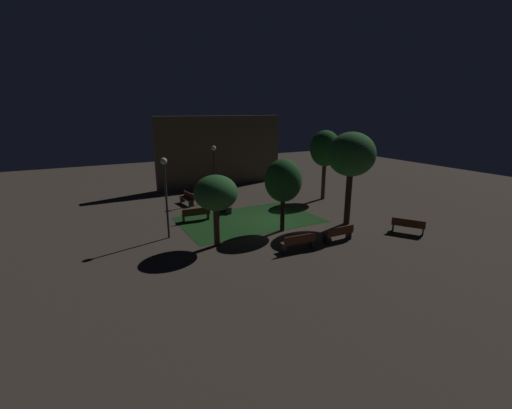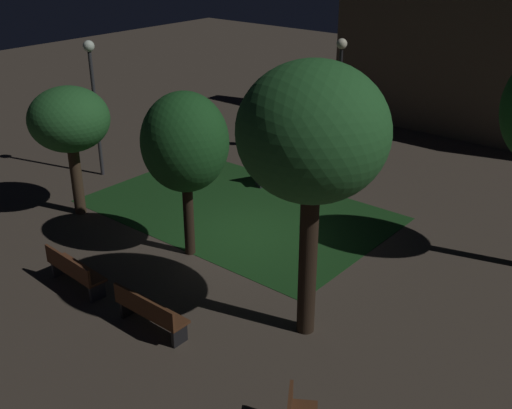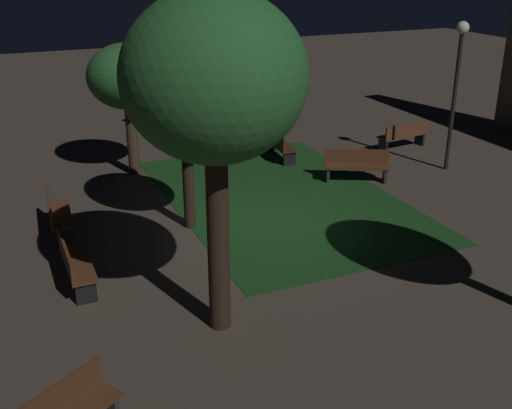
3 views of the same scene
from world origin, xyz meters
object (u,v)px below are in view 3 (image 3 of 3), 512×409
Objects in this scene: bench_back_row at (278,143)px; bench_by_lamp at (357,165)px; lamp_post_plaza_east at (186,54)px; bench_lawn_edge at (404,135)px; tree_tall_center at (214,81)px; tree_near_wall at (128,78)px; bench_corner at (74,262)px; tree_back_right at (185,102)px; bench_front_left at (57,214)px; lamp_post_near_wall at (457,71)px.

bench_back_row is 2.98m from bench_by_lamp.
lamp_post_plaza_east is at bearing -146.77° from bench_by_lamp.
bench_back_row and bench_lawn_edge have the same top height.
tree_tall_center is at bearing -31.40° from bench_back_row.
bench_back_row is at bearing -100.10° from bench_lawn_edge.
bench_back_row is 0.49× the size of tree_near_wall.
bench_lawn_edge is at bearing 113.46° from bench_corner.
bench_back_row is 0.32× the size of tree_tall_center.
tree_near_wall is 0.84× the size of lamp_post_plaza_east.
tree_tall_center is at bearing -10.94° from tree_back_right.
bench_by_lamp is at bearing 109.42° from bench_corner.
bench_by_lamp is at bearing 91.94° from bench_front_left.
bench_back_row is 0.43× the size of tree_back_right.
bench_front_left is at bearing -106.67° from tree_back_right.
lamp_post_near_wall is (-2.68, 11.23, 2.46)m from bench_corner.
tree_near_wall is at bearing -110.98° from lamp_post_near_wall.
lamp_post_near_wall is at bearing 96.41° from tree_back_right.
bench_corner is at bearing -31.66° from lamp_post_plaza_east.
tree_near_wall is 0.66× the size of tree_tall_center.
lamp_post_near_wall reaches higher than bench_back_row.
bench_front_left is 7.68m from bench_back_row.
lamp_post_plaza_east is at bearing -115.66° from bench_lawn_edge.
bench_front_left is 4.85m from tree_near_wall.
bench_front_left is 0.41× the size of lamp_post_plaza_east.
tree_near_wall reaches higher than bench_front_left.
tree_near_wall is at bearing 156.62° from bench_corner.
lamp_post_plaza_east is (-3.06, -6.37, 2.57)m from bench_lawn_edge.
lamp_post_plaza_east is (-5.33, 4.91, 2.57)m from bench_front_left.
lamp_post_plaza_east is at bearing 137.40° from bench_front_left.
bench_front_left is at bearing -88.06° from bench_by_lamp.
bench_by_lamp is 0.49× the size of tree_near_wall.
bench_corner is 0.42× the size of lamp_post_near_wall.
bench_back_row is at bearing 85.53° from tree_near_wall.
bench_back_row is 5.67m from lamp_post_near_wall.
lamp_post_plaza_east is (-5.06, -3.31, 2.57)m from bench_by_lamp.
bench_back_row is at bearing 133.23° from tree_back_right.
bench_by_lamp is at bearing -56.85° from bench_lawn_edge.
lamp_post_plaza_east is (-10.44, 2.81, -1.24)m from tree_tall_center.
bench_corner is 9.69m from lamp_post_plaza_east.
bench_by_lamp is at bearing 22.87° from bench_back_row.
tree_tall_center is (7.38, -9.18, 3.81)m from bench_lawn_edge.
bench_front_left is 0.49× the size of tree_near_wall.
tree_back_right is at bearing 169.06° from tree_tall_center.
bench_corner and bench_lawn_edge have the same top height.
bench_by_lamp is 0.32× the size of tree_tall_center.
lamp_post_near_wall is at bearing 119.51° from tree_tall_center.
bench_lawn_edge is at bearing 64.34° from lamp_post_plaza_east.
tree_back_right reaches higher than bench_by_lamp.
tree_near_wall reaches higher than bench_corner.
bench_lawn_edge is at bearing 128.81° from tree_tall_center.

